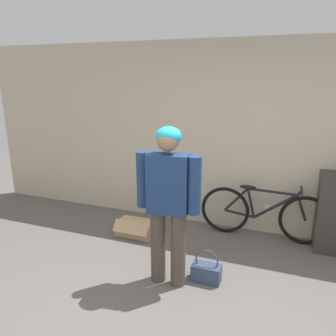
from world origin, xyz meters
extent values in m
cube|color=beige|center=(0.00, 2.42, 1.30)|extent=(8.00, 0.06, 2.60)
cube|color=white|center=(0.55, 2.39, 0.35)|extent=(0.08, 0.01, 0.12)
cylinder|color=#4C4238|center=(-0.45, 0.82, 0.40)|extent=(0.15, 0.15, 0.80)
cylinder|color=#4C4238|center=(-0.22, 0.82, 0.40)|extent=(0.15, 0.15, 0.80)
cube|color=navy|center=(-0.33, 0.82, 1.10)|extent=(0.43, 0.25, 0.60)
cylinder|color=navy|center=(-0.60, 0.82, 1.12)|extent=(0.13, 0.13, 0.57)
cylinder|color=navy|center=(-0.07, 0.82, 1.12)|extent=(0.13, 0.13, 0.57)
sphere|color=#A37556|center=(-0.33, 0.82, 1.54)|extent=(0.22, 0.22, 0.22)
ellipsoid|color=#23B7CC|center=(-0.33, 0.84, 1.58)|extent=(0.25, 0.23, 0.18)
torus|color=black|center=(0.00, 2.19, 0.33)|extent=(0.66, 0.06, 0.66)
torus|color=black|center=(1.04, 2.21, 0.33)|extent=(0.66, 0.06, 0.66)
cylinder|color=black|center=(0.20, 2.19, 0.31)|extent=(0.40, 0.04, 0.08)
cylinder|color=black|center=(0.14, 2.19, 0.51)|extent=(0.32, 0.04, 0.37)
cylinder|color=black|center=(0.34, 2.20, 0.48)|extent=(0.14, 0.04, 0.41)
cylinder|color=black|center=(0.65, 2.20, 0.47)|extent=(0.54, 0.05, 0.41)
cylinder|color=black|center=(0.60, 2.20, 0.67)|extent=(0.62, 0.05, 0.05)
cylinder|color=black|center=(0.97, 2.21, 0.50)|extent=(0.16, 0.04, 0.34)
cylinder|color=black|center=(0.93, 2.21, 0.69)|extent=(0.07, 0.04, 0.08)
cylinder|color=black|center=(0.95, 2.21, 0.72)|extent=(0.03, 0.46, 0.02)
ellipsoid|color=black|center=(0.29, 2.20, 0.70)|extent=(0.22, 0.08, 0.05)
cube|color=#334260|center=(0.04, 0.98, 0.09)|extent=(0.31, 0.16, 0.19)
torus|color=#334260|center=(0.04, 0.98, 0.24)|extent=(0.25, 0.02, 0.25)
cube|color=tan|center=(-1.13, 1.69, 0.09)|extent=(0.52, 0.32, 0.18)
cube|color=tan|center=(-1.13, 1.53, 0.17)|extent=(0.49, 0.12, 0.14)
camera|label=1|loc=(0.73, -2.03, 2.13)|focal=35.00mm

